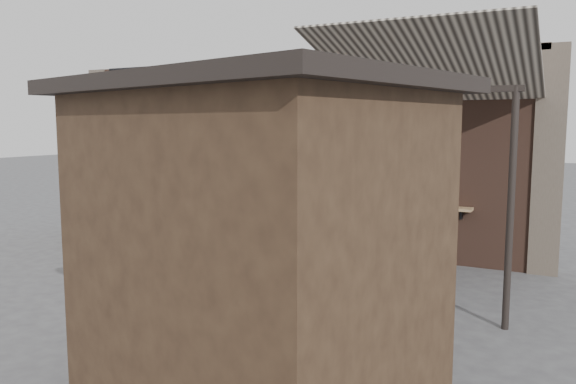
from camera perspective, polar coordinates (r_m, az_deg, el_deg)
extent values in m
plane|color=#474749|center=(10.19, -7.31, -8.17)|extent=(70.00, 70.00, 0.00)
cube|color=brown|center=(12.18, -0.30, 3.88)|extent=(10.00, 0.40, 4.00)
cube|color=#4C4238|center=(15.27, -17.98, 4.16)|extent=(0.50, 0.50, 4.00)
cube|color=#4C4238|center=(10.85, 24.97, 2.87)|extent=(0.50, 0.50, 4.00)
cube|color=#9E7A51|center=(11.94, -1.11, -0.52)|extent=(8.00, 0.32, 0.05)
cube|color=white|center=(11.40, 4.01, -0.08)|extent=(0.56, 0.28, 0.27)
cube|color=#943715|center=(14.02, -14.08, 8.16)|extent=(1.50, 0.02, 2.00)
cube|color=orange|center=(12.85, -7.59, 8.44)|extent=(1.50, 0.02, 2.00)
cube|color=#CC4B19|center=(11.84, 0.51, 8.64)|extent=(1.50, 0.02, 2.00)
cube|color=#26618E|center=(11.10, 9.91, 8.65)|extent=(1.50, 0.02, 2.00)
cylinder|color=black|center=(12.04, -0.82, 13.29)|extent=(9.50, 0.06, 0.06)
imported|color=#7E99B7|center=(12.40, -12.16, -1.28)|extent=(0.71, 0.50, 1.82)
imported|color=#322730|center=(12.84, -10.15, -1.73)|extent=(0.90, 0.83, 1.48)
imported|color=#161F33|center=(9.85, 5.89, -3.68)|extent=(1.06, 0.72, 1.68)
imported|color=#57565B|center=(8.92, 12.04, -4.77)|extent=(1.24, 1.23, 1.72)
imported|color=#95775F|center=(9.98, 9.56, -3.33)|extent=(0.99, 0.79, 1.77)
cube|color=black|center=(4.75, -3.47, -7.74)|extent=(3.08, 2.60, 2.88)
cube|color=black|center=(4.60, -3.61, 10.63)|extent=(3.46, 2.97, 0.12)
cube|color=gold|center=(5.40, 4.21, 1.01)|extent=(1.17, 0.34, 0.50)
cube|color=#473321|center=(5.60, 4.11, -9.60)|extent=(2.16, 0.66, 0.06)
cube|color=beige|center=(9.30, 14.31, 12.30)|extent=(3.20, 3.28, 0.97)
cube|color=#33261C|center=(10.89, 16.25, 13.53)|extent=(3.30, 0.08, 0.12)
cube|color=black|center=(7.81, 11.76, 9.99)|extent=(3.00, 0.08, 0.08)
cylinder|color=black|center=(8.35, 2.19, -0.60)|extent=(0.09, 0.09, 3.10)
cylinder|color=black|center=(7.63, 21.67, -1.80)|extent=(0.09, 0.09, 3.10)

